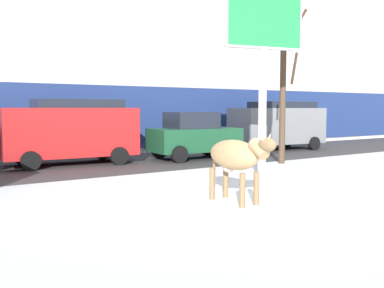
% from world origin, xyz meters
% --- Properties ---
extents(ground_plane, '(120.00, 120.00, 0.00)m').
position_xyz_m(ground_plane, '(0.00, 0.00, 0.00)').
color(ground_plane, white).
extents(road_strip, '(60.00, 5.60, 0.01)m').
position_xyz_m(road_strip, '(0.00, 8.73, 0.00)').
color(road_strip, '#423F3F').
rests_on(road_strip, ground).
extents(building_facade, '(44.00, 6.10, 13.00)m').
position_xyz_m(building_facade, '(0.00, 14.85, 6.48)').
color(building_facade, beige).
rests_on(building_facade, ground).
extents(cow_tan, '(0.67, 1.91, 1.54)m').
position_xyz_m(cow_tan, '(-0.49, 1.16, 0.99)').
color(cow_tan, tan).
rests_on(cow_tan, ground).
extents(billboard, '(2.51, 0.71, 5.56)m').
position_xyz_m(billboard, '(2.56, 3.69, 4.31)').
color(billboard, silver).
rests_on(billboard, ground).
extents(car_red_van, '(4.71, 2.34, 2.32)m').
position_xyz_m(car_red_van, '(-1.46, 9.30, 1.24)').
color(car_red_van, red).
rests_on(car_red_van, ground).
extents(car_darkgreen_hatchback, '(3.60, 2.10, 1.86)m').
position_xyz_m(car_darkgreen_hatchback, '(3.17, 8.33, 0.93)').
color(car_darkgreen_hatchback, '#194C2D').
rests_on(car_darkgreen_hatchback, ground).
extents(car_grey_van, '(4.71, 2.34, 2.32)m').
position_xyz_m(car_grey_van, '(8.65, 9.28, 1.24)').
color(car_grey_van, slate).
rests_on(car_grey_van, ground).
extents(pedestrian_near_billboard, '(0.36, 0.24, 1.73)m').
position_xyz_m(pedestrian_near_billboard, '(-1.35, 11.67, 0.88)').
color(pedestrian_near_billboard, '#282833').
rests_on(pedestrian_near_billboard, ground).
extents(bare_tree_right_lot, '(1.02, 1.21, 5.49)m').
position_xyz_m(bare_tree_right_lot, '(5.14, 5.42, 2.85)').
color(bare_tree_right_lot, '#4C3828').
rests_on(bare_tree_right_lot, ground).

